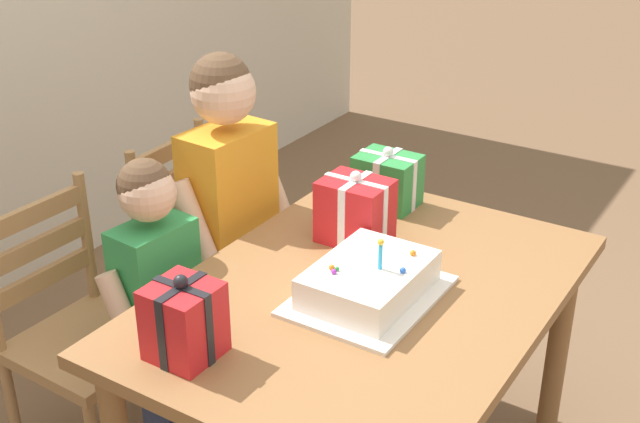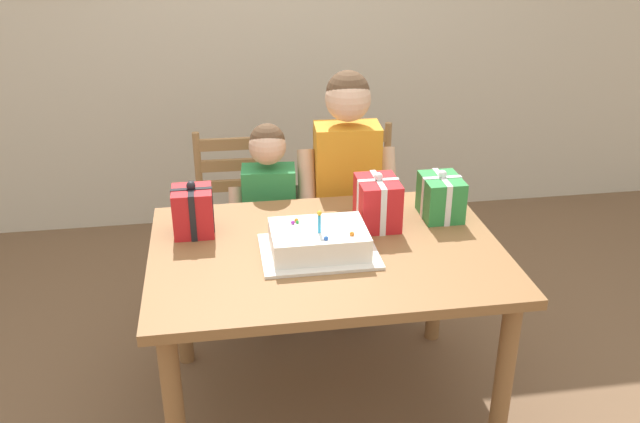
{
  "view_description": "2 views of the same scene",
  "coord_description": "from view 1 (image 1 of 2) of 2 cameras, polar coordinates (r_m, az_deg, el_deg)",
  "views": [
    {
      "loc": [
        -1.74,
        -0.96,
        1.95
      ],
      "look_at": [
        0.02,
        0.16,
        0.94
      ],
      "focal_mm": 46.47,
      "sensor_mm": 36.0,
      "label": 1
    },
    {
      "loc": [
        -0.39,
        -2.32,
        2.01
      ],
      "look_at": [
        -0.01,
        0.11,
        0.86
      ],
      "focal_mm": 38.74,
      "sensor_mm": 36.0,
      "label": 2
    }
  ],
  "objects": [
    {
      "name": "dining_table",
      "position": [
        2.37,
        3.09,
        -7.4
      ],
      "size": [
        1.35,
        0.97,
        0.75
      ],
      "color": "olive",
      "rests_on": "ground"
    },
    {
      "name": "gift_box_beside_cake",
      "position": [
        2.77,
        4.65,
        2.15
      ],
      "size": [
        0.16,
        0.21,
        0.21
      ],
      "color": "#2D8E42",
      "rests_on": "dining_table"
    },
    {
      "name": "child_younger",
      "position": [
        2.59,
        -11.17,
        -5.08
      ],
      "size": [
        0.39,
        0.23,
        1.06
      ],
      "color": "#38426B",
      "rests_on": "ground"
    },
    {
      "name": "child_older",
      "position": [
        2.77,
        -6.26,
        0.65
      ],
      "size": [
        0.48,
        0.28,
        1.29
      ],
      "color": "#38426B",
      "rests_on": "ground"
    },
    {
      "name": "chair_right",
      "position": [
        3.1,
        -7.83,
        -3.05
      ],
      "size": [
        0.44,
        0.44,
        0.92
      ],
      "color": "#A87A4C",
      "rests_on": "ground"
    },
    {
      "name": "gift_box_corner_small",
      "position": [
        2.53,
        2.44,
        0.05
      ],
      "size": [
        0.17,
        0.21,
        0.23
      ],
      "color": "red",
      "rests_on": "dining_table"
    },
    {
      "name": "birthday_cake",
      "position": [
        2.25,
        3.38,
        -4.89
      ],
      "size": [
        0.44,
        0.34,
        0.19
      ],
      "color": "white",
      "rests_on": "dining_table"
    },
    {
      "name": "chair_left",
      "position": [
        2.73,
        -16.11,
        -8.19
      ],
      "size": [
        0.43,
        0.43,
        0.92
      ],
      "color": "#A87A4C",
      "rests_on": "ground"
    },
    {
      "name": "gift_box_red_large",
      "position": [
        2.03,
        -9.35,
        -7.46
      ],
      "size": [
        0.16,
        0.16,
        0.23
      ],
      "color": "red",
      "rests_on": "dining_table"
    }
  ]
}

